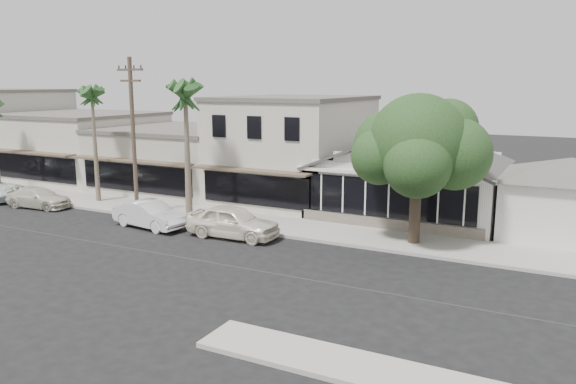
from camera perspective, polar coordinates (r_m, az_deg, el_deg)
The scene contains 14 objects.
ground at distance 24.37m, azimuth -7.48°, elevation -7.19°, with size 140.00×140.00×0.00m, color black.
sidewalk_north at distance 34.23m, azimuth -12.06°, elevation -1.89°, with size 90.00×3.50×0.15m, color #9E9991.
corner_shop at distance 32.87m, azimuth 12.35°, elevation 2.08°, with size 10.40×8.60×5.10m.
side_cottage at distance 31.03m, azimuth 26.54°, elevation -1.45°, with size 6.00×6.00×3.00m, color white.
row_building_near at distance 36.57m, azimuth 0.62°, elevation 4.22°, with size 8.00×10.00×6.50m, color #B9B2A7.
row_building_midnear at distance 41.52m, azimuth -10.56°, elevation 3.25°, with size 10.00×10.00×4.20m, color #B0AA9E.
row_building_midfar at distance 48.61m, azimuth -20.43°, elevation 4.32°, with size 11.00×10.00×5.00m, color #B9B2A7.
utility_pole at distance 33.01m, azimuth -15.45°, elevation 5.78°, with size 1.80×0.24×9.00m.
car_0 at distance 28.00m, azimuth -5.61°, elevation -3.03°, with size 1.90×4.73×1.61m, color white.
car_1 at distance 30.68m, azimuth -13.88°, elevation -2.24°, with size 1.51×4.33×1.43m, color silver.
car_3 at distance 37.87m, azimuth -23.99°, elevation -0.54°, with size 1.73×4.25×1.23m, color beige.
shade_tree at distance 26.72m, azimuth 13.06°, elevation 4.56°, with size 6.44×5.82×7.14m.
palm_east at distance 31.49m, azimuth -10.40°, elevation 9.71°, with size 3.02×3.02×8.16m.
palm_mid at distance 37.31m, azimuth -19.30°, elevation 9.07°, with size 2.65×2.65×7.78m.
Camera 1 is at (13.35, -18.93, 7.56)m, focal length 35.00 mm.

